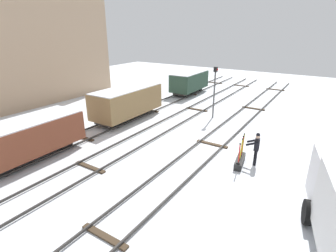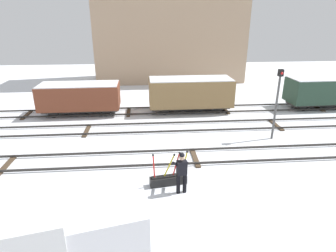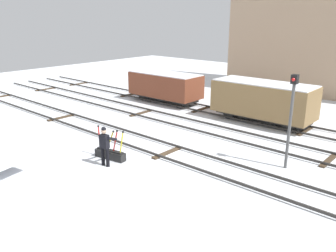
% 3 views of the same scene
% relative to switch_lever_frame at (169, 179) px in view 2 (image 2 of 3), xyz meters
% --- Properties ---
extents(ground_plane, '(60.00, 60.00, 0.00)m').
position_rel_switch_lever_frame_xyz_m(ground_plane, '(1.48, 2.17, -0.25)').
color(ground_plane, silver).
extents(track_main_line, '(44.00, 1.94, 0.18)m').
position_rel_switch_lever_frame_xyz_m(track_main_line, '(1.48, 2.17, -0.14)').
color(track_main_line, '#2D2B28').
rests_on(track_main_line, ground_plane).
extents(track_siding_near, '(44.00, 1.94, 0.18)m').
position_rel_switch_lever_frame_xyz_m(track_siding_near, '(1.48, 6.17, -0.14)').
color(track_siding_near, '#2D2B28').
rests_on(track_siding_near, ground_plane).
extents(track_siding_far, '(44.00, 1.94, 0.18)m').
position_rel_switch_lever_frame_xyz_m(track_siding_far, '(1.48, 9.53, -0.14)').
color(track_siding_far, '#2D2B28').
rests_on(track_siding_far, ground_plane).
extents(switch_lever_frame, '(1.60, 0.60, 1.45)m').
position_rel_switch_lever_frame_xyz_m(switch_lever_frame, '(0.00, 0.00, 0.00)').
color(switch_lever_frame, black).
rests_on(switch_lever_frame, ground_plane).
extents(rail_worker, '(0.61, 0.71, 1.72)m').
position_rel_switch_lever_frame_xyz_m(rail_worker, '(0.44, -0.61, 0.72)').
color(rail_worker, black).
rests_on(rail_worker, ground_plane).
extents(delivery_truck, '(6.47, 3.45, 2.69)m').
position_rel_switch_lever_frame_xyz_m(delivery_truck, '(-4.14, -4.79, 1.31)').
color(delivery_truck, silver).
rests_on(delivery_truck, ground_plane).
extents(signal_post, '(0.24, 0.32, 3.90)m').
position_rel_switch_lever_frame_xyz_m(signal_post, '(6.21, 4.20, 2.13)').
color(signal_post, '#4C4C4C').
rests_on(signal_post, ground_plane).
extents(apartment_building, '(15.27, 5.62, 12.98)m').
position_rel_switch_lever_frame_xyz_m(apartment_building, '(1.92, 20.94, 6.25)').
color(apartment_building, tan).
rests_on(apartment_building, ground_plane).
extents(freight_car_near_switch, '(5.85, 2.32, 2.40)m').
position_rel_switch_lever_frame_xyz_m(freight_car_near_switch, '(2.38, 9.53, 1.13)').
color(freight_car_near_switch, '#2D2B28').
rests_on(freight_car_near_switch, ground_plane).
extents(freight_car_back_track, '(5.01, 2.21, 2.27)m').
position_rel_switch_lever_frame_xyz_m(freight_car_back_track, '(12.21, 9.53, 1.06)').
color(freight_car_back_track, '#2D2B28').
rests_on(freight_car_back_track, ground_plane).
extents(freight_car_mid_siding, '(5.41, 2.30, 2.16)m').
position_rel_switch_lever_frame_xyz_m(freight_car_mid_siding, '(-5.33, 9.53, 1.01)').
color(freight_car_mid_siding, '#2D2B28').
rests_on(freight_car_mid_siding, ground_plane).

